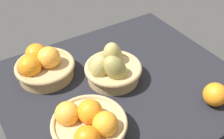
{
  "coord_description": "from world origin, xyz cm",
  "views": [
    {
      "loc": [
        -42.08,
        -61.88,
        70.63
      ],
      "look_at": [
        -1.27,
        3.66,
        7.0
      ],
      "focal_mm": 44.56,
      "sensor_mm": 36.0,
      "label": 1
    }
  ],
  "objects_px": {
    "basket_center_pears": "(112,68)",
    "basket_near_left": "(89,125)",
    "loose_orange_front_gap": "(215,94)",
    "basket_far_left": "(43,65)"
  },
  "relations": [
    {
      "from": "basket_center_pears",
      "to": "basket_near_left",
      "type": "height_order",
      "value": "basket_center_pears"
    },
    {
      "from": "basket_near_left",
      "to": "loose_orange_front_gap",
      "type": "bearing_deg",
      "value": -13.73
    },
    {
      "from": "basket_far_left",
      "to": "basket_center_pears",
      "type": "height_order",
      "value": "basket_center_pears"
    },
    {
      "from": "basket_center_pears",
      "to": "basket_far_left",
      "type": "bearing_deg",
      "value": 143.69
    },
    {
      "from": "basket_far_left",
      "to": "loose_orange_front_gap",
      "type": "relative_size",
      "value": 2.76
    },
    {
      "from": "basket_far_left",
      "to": "loose_orange_front_gap",
      "type": "height_order",
      "value": "basket_far_left"
    },
    {
      "from": "loose_orange_front_gap",
      "to": "basket_far_left",
      "type": "bearing_deg",
      "value": 134.29
    },
    {
      "from": "basket_near_left",
      "to": "loose_orange_front_gap",
      "type": "relative_size",
      "value": 2.83
    },
    {
      "from": "basket_center_pears",
      "to": "loose_orange_front_gap",
      "type": "height_order",
      "value": "basket_center_pears"
    },
    {
      "from": "basket_far_left",
      "to": "basket_near_left",
      "type": "xyz_separation_m",
      "value": [
        0.01,
        -0.33,
        0.0
      ]
    }
  ]
}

